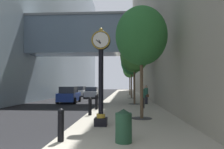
% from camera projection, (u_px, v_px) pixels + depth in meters
% --- Properties ---
extents(ground_plane, '(110.00, 110.00, 0.00)m').
position_uv_depth(ground_plane, '(108.00, 98.00, 31.46)').
color(ground_plane, black).
rests_on(ground_plane, ground).
extents(sidewalk_right, '(5.26, 80.00, 0.14)m').
position_uv_depth(sidewalk_right, '(126.00, 96.00, 34.30)').
color(sidewalk_right, '#ADA593').
rests_on(sidewalk_right, ground).
extents(building_block_left, '(22.30, 80.00, 28.74)m').
position_uv_depth(building_block_left, '(36.00, 9.00, 35.68)').
color(building_block_left, '#93A8B7').
rests_on(building_block_left, ground).
extents(street_clock, '(0.84, 0.55, 4.34)m').
position_uv_depth(street_clock, '(101.00, 72.00, 9.66)').
color(street_clock, black).
rests_on(street_clock, sidewalk_right).
extents(bollard_nearest, '(0.21, 0.21, 1.05)m').
position_uv_depth(bollard_nearest, '(61.00, 124.00, 6.97)').
color(bollard_nearest, black).
rests_on(bollard_nearest, sidewalk_right).
extents(bollard_third, '(0.21, 0.21, 1.05)m').
position_uv_depth(bollard_third, '(90.00, 106.00, 12.88)').
color(bollard_third, black).
rests_on(bollard_third, sidewalk_right).
extents(bollard_fourth, '(0.21, 0.21, 1.05)m').
position_uv_depth(bollard_fourth, '(96.00, 102.00, 15.83)').
color(bollard_fourth, black).
rests_on(bollard_fourth, sidewalk_right).
extents(street_tree_near, '(2.79, 2.79, 6.05)m').
position_uv_depth(street_tree_near, '(141.00, 36.00, 11.79)').
color(street_tree_near, '#333335').
rests_on(street_tree_near, sidewalk_right).
extents(street_tree_mid_near, '(2.61, 2.61, 5.93)m').
position_uv_depth(street_tree_mid_near, '(134.00, 56.00, 20.22)').
color(street_tree_mid_near, '#333335').
rests_on(street_tree_mid_near, sidewalk_right).
extents(street_tree_mid_far, '(2.72, 2.72, 6.21)m').
position_uv_depth(street_tree_mid_far, '(131.00, 63.00, 28.66)').
color(street_tree_mid_far, '#333335').
rests_on(street_tree_mid_far, sidewalk_right).
extents(street_tree_far, '(2.33, 2.33, 5.61)m').
position_uv_depth(street_tree_far, '(130.00, 70.00, 37.07)').
color(street_tree_far, '#333335').
rests_on(street_tree_far, sidewalk_right).
extents(trash_bin, '(0.53, 0.53, 1.05)m').
position_uv_depth(trash_bin, '(124.00, 125.00, 6.83)').
color(trash_bin, '#234C33').
rests_on(trash_bin, sidewalk_right).
extents(pedestrian_walking, '(0.47, 0.52, 1.72)m').
position_uv_depth(pedestrian_walking, '(146.00, 94.00, 20.15)').
color(pedestrian_walking, '#23232D').
rests_on(pedestrian_walking, sidewalk_right).
extents(pedestrian_by_clock, '(0.38, 0.38, 1.71)m').
position_uv_depth(pedestrian_by_clock, '(143.00, 96.00, 16.57)').
color(pedestrian_by_clock, '#23232D').
rests_on(pedestrian_by_clock, sidewalk_right).
extents(car_silver_near, '(2.07, 4.35, 1.58)m').
position_uv_depth(car_silver_near, '(92.00, 93.00, 31.33)').
color(car_silver_near, '#B7BABF').
rests_on(car_silver_near, ground).
extents(car_blue_mid, '(2.05, 4.07, 1.71)m').
position_uv_depth(car_blue_mid, '(69.00, 95.00, 23.01)').
color(car_blue_mid, navy).
rests_on(car_blue_mid, ground).
extents(car_white_far, '(2.06, 4.32, 1.62)m').
position_uv_depth(car_white_far, '(80.00, 91.00, 35.34)').
color(car_white_far, silver).
rests_on(car_white_far, ground).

